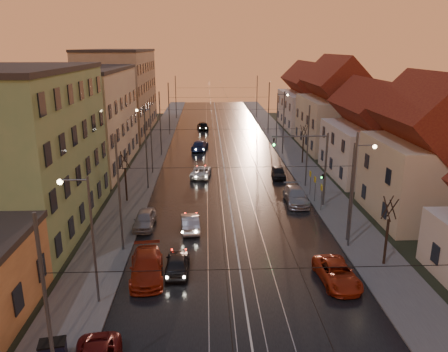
{
  "coord_description": "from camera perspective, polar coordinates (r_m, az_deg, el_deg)",
  "views": [
    {
      "loc": [
        -2.21,
        -21.29,
        14.87
      ],
      "look_at": [
        -0.59,
        18.49,
        3.02
      ],
      "focal_mm": 35.0,
      "sensor_mm": 36.0,
      "label": 1
    }
  ],
  "objects": [
    {
      "name": "bare_tree_2",
      "position": [
        58.04,
        10.3,
        3.99
      ],
      "size": [
        1.09,
        1.09,
        5.11
      ],
      "color": "black",
      "rests_on": "ground"
    },
    {
      "name": "street_lamp_1",
      "position": [
        34.74,
        16.79,
        -0.86
      ],
      "size": [
        1.75,
        0.32,
        8.0
      ],
      "color": "#595B60",
      "rests_on": "ground"
    },
    {
      "name": "driving_car_4",
      "position": [
        81.42,
        -2.78,
        6.58
      ],
      "size": [
        2.35,
        4.62,
        1.51
      ],
      "primitive_type": "imported",
      "rotation": [
        0.0,
        0.0,
        3.28
      ],
      "color": "black",
      "rests_on": "ground"
    },
    {
      "name": "tram_rail_3",
      "position": [
        63.21,
        1.74,
        3.02
      ],
      "size": [
        0.06,
        120.0,
        0.03
      ],
      "primitive_type": "cube",
      "color": "gray",
      "rests_on": "road"
    },
    {
      "name": "parked_right_1",
      "position": [
        43.52,
        9.39,
        -2.58
      ],
      "size": [
        2.24,
        5.22,
        1.5
      ],
      "primitive_type": "imported",
      "rotation": [
        0.0,
        0.0,
        -0.03
      ],
      "color": "#9A999F",
      "rests_on": "ground"
    },
    {
      "name": "catenary_pole_r_4",
      "position": [
        76.76,
        5.85,
        8.73
      ],
      "size": [
        0.16,
        0.16,
        9.0
      ],
      "primitive_type": "cylinder",
      "color": "#595B60",
      "rests_on": "ground"
    },
    {
      "name": "street_lamp_3",
      "position": [
        68.96,
        7.21,
        8.13
      ],
      "size": [
        1.75,
        0.32,
        8.0
      ],
      "color": "#595B60",
      "rests_on": "ground"
    },
    {
      "name": "driving_car_1",
      "position": [
        36.94,
        -4.46,
        -6.08
      ],
      "size": [
        1.82,
        4.19,
        1.34
      ],
      "primitive_type": "imported",
      "rotation": [
        0.0,
        0.0,
        3.24
      ],
      "color": "#AAA9AF",
      "rests_on": "ground"
    },
    {
      "name": "parked_left_2",
      "position": [
        30.12,
        -10.07,
        -11.61
      ],
      "size": [
        2.7,
        5.5,
        1.54
      ],
      "primitive_type": "imported",
      "rotation": [
        0.0,
        0.0,
        0.11
      ],
      "color": "maroon",
      "rests_on": "ground"
    },
    {
      "name": "traffic_light_mast",
      "position": [
        41.87,
        11.85,
        2.02
      ],
      "size": [
        5.3,
        0.32,
        7.2
      ],
      "color": "#595B60",
      "rests_on": "ground"
    },
    {
      "name": "apartment_left_2",
      "position": [
        58.04,
        -17.71,
        7.01
      ],
      "size": [
        10.0,
        20.0,
        12.0
      ],
      "primitive_type": "cube",
      "color": "#BFAE93",
      "rests_on": "ground"
    },
    {
      "name": "catenary_pole_l_1",
      "position": [
        32.65,
        -13.51,
        -2.42
      ],
      "size": [
        0.16,
        0.16,
        9.0
      ],
      "primitive_type": "cylinder",
      "color": "#595B60",
      "rests_on": "ground"
    },
    {
      "name": "sidewalk_right",
      "position": [
        64.22,
        8.71,
        3.07
      ],
      "size": [
        4.0,
        120.0,
        0.15
      ],
      "primitive_type": "cube",
      "color": "#4C4C4C",
      "rests_on": "ground"
    },
    {
      "name": "apartment_left_1",
      "position": [
        39.36,
        -25.16,
        2.71
      ],
      "size": [
        10.0,
        18.0,
        13.0
      ],
      "primitive_type": "cube",
      "color": "#658F5B",
      "rests_on": "ground"
    },
    {
      "name": "catenary_pole_r_2",
      "position": [
        47.7,
        10.85,
        3.72
      ],
      "size": [
        0.16,
        0.16,
        9.0
      ],
      "primitive_type": "cylinder",
      "color": "#595B60",
      "rests_on": "ground"
    },
    {
      "name": "catenary_pole_l_0",
      "position": [
        19.55,
        -22.0,
        -16.82
      ],
      "size": [
        0.16,
        0.16,
        9.0
      ],
      "primitive_type": "cylinder",
      "color": "#595B60",
      "rests_on": "ground"
    },
    {
      "name": "parked_right_0",
      "position": [
        30.05,
        14.55,
        -12.23
      ],
      "size": [
        2.47,
        4.86,
        1.31
      ],
      "primitive_type": "imported",
      "rotation": [
        0.0,
        0.0,
        0.06
      ],
      "color": "#A72B10",
      "rests_on": "ground"
    },
    {
      "name": "house_right_1",
      "position": [
        42.12,
        24.89,
        2.09
      ],
      "size": [
        8.67,
        10.2,
        10.8
      ],
      "color": "#BDB291",
      "rests_on": "ground"
    },
    {
      "name": "house_right_2",
      "position": [
        53.88,
        18.67,
        4.76
      ],
      "size": [
        9.18,
        12.24,
        9.2
      ],
      "color": "beige",
      "rests_on": "ground"
    },
    {
      "name": "catenary_pole_r_1",
      "position": [
        33.79,
        16.46,
        -2.0
      ],
      "size": [
        0.16,
        0.16,
        9.0
      ],
      "primitive_type": "cylinder",
      "color": "#595B60",
      "rests_on": "ground"
    },
    {
      "name": "apartment_left_3",
      "position": [
        81.13,
        -13.42,
        10.57
      ],
      "size": [
        10.0,
        24.0,
        14.0
      ],
      "primitive_type": "cube",
      "color": "#907A5C",
      "rests_on": "ground"
    },
    {
      "name": "bare_tree_0",
      "position": [
        43.84,
        -12.73,
        -0.25
      ],
      "size": [
        1.09,
        1.09,
        5.11
      ],
      "color": "black",
      "rests_on": "ground"
    },
    {
      "name": "tram_rail_2",
      "position": [
        63.12,
        0.44,
        3.01
      ],
      "size": [
        0.06,
        120.0,
        0.03
      ],
      "primitive_type": "cube",
      "color": "gray",
      "rests_on": "road"
    },
    {
      "name": "catenary_pole_l_5",
      "position": [
        94.08,
        -6.31,
        10.16
      ],
      "size": [
        0.16,
        0.16,
        9.0
      ],
      "primitive_type": "cylinder",
      "color": "#595B60",
      "rests_on": "ground"
    },
    {
      "name": "tram_rail_0",
      "position": [
        63.05,
        -2.26,
        2.98
      ],
      "size": [
        0.06,
        120.0,
        0.03
      ],
      "primitive_type": "cube",
      "color": "gray",
      "rests_on": "road"
    },
    {
      "name": "catenary_pole_r_5",
      "position": [
        94.48,
        4.32,
        10.24
      ],
      "size": [
        0.16,
        0.16,
        9.0
      ],
      "primitive_type": "cylinder",
      "color": "#595B60",
      "rests_on": "ground"
    },
    {
      "name": "house_right_4",
      "position": [
        85.07,
        10.89,
        9.66
      ],
      "size": [
        9.18,
        16.32,
        10.0
      ],
      "color": "beige",
      "rests_on": "ground"
    },
    {
      "name": "parked_right_2",
      "position": [
        51.6,
        7.14,
        0.46
      ],
      "size": [
        1.78,
        3.95,
        1.32
      ],
      "primitive_type": "imported",
      "rotation": [
        0.0,
        0.0,
        -0.06
      ],
      "color": "black",
      "rests_on": "ground"
    },
    {
      "name": "tram_rail_1",
      "position": [
        63.07,
        -0.96,
        2.99
      ],
      "size": [
        0.06,
        120.0,
        0.03
      ],
      "primitive_type": "cube",
      "color": "gray",
      "rests_on": "road"
    },
    {
      "name": "road",
      "position": [
        63.1,
        -0.26,
        2.97
      ],
      "size": [
        16.0,
        120.0,
        0.04
      ],
      "primitive_type": "cube",
      "color": "black",
      "rests_on": "ground"
    },
    {
      "name": "bare_tree_1",
      "position": [
        32.44,
        20.53,
        -6.99
      ],
      "size": [
        1.09,
        1.09,
        5.11
      ],
      "color": "black",
      "rests_on": "ground"
    },
    {
      "name": "ground",
      "position": [
        26.06,
        3.1,
        -18.24
      ],
      "size": [
        160.0,
        160.0,
        0.0
      ],
      "primitive_type": "plane",
      "color": "black",
      "rests_on": "ground"
    },
    {
      "name": "parked_left_3",
      "position": [
        38.01,
        -10.33,
        -5.58
      ],
      "size": [
        1.74,
        4.18,
        1.41
      ],
      "primitive_type": "imported",
      "rotation": [
        0.0,
        0.0,
        -0.02
      ],
      "color": "#A7A8AD",
      "rests_on": "ground"
    },
    {
      "name": "street_lamp_2",
      "position": [
        52.7,
        -9.85,
        5.42
      ],
      "size": [
        1.75,
        0.32,
        8.0
      ],
      "color": "#595B60",
      "rests_on": "ground"
    },
    {
      "name": "sidewalk_left",
      "position": [
        63.53,
        -9.32,
        2.89
      ],
      "size": [
        4.0,
        120.0,
        0.15
      ],
      "primitive_type": "cube",
      "color": "#4C4C4C",
      "rests_on": "ground"
    },
    {
      "name": "driving_car_0",
      "position": [
        30.53,
        -6.12,
        -11.24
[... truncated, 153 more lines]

